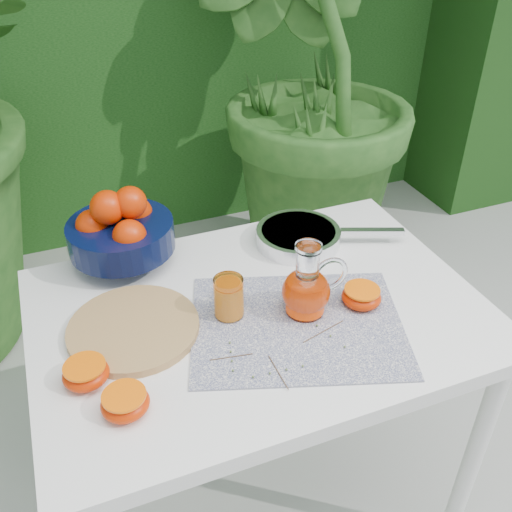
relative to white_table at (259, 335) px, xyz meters
name	(u,v)px	position (x,y,z in m)	size (l,w,h in m)	color
ground	(252,493)	(-0.01, 0.03, -0.67)	(60.00, 60.00, 0.00)	beige
potted_plant_right	(300,74)	(0.64, 1.16, 0.21)	(1.75, 1.75, 1.75)	#25531C
white_table	(259,335)	(0.00, 0.00, 0.00)	(1.00, 0.70, 0.75)	white
placemat	(297,325)	(0.05, -0.08, 0.08)	(0.45, 0.35, 0.00)	#0C1345
cutting_board	(134,328)	(-0.28, 0.03, 0.09)	(0.28, 0.28, 0.02)	#B1814F
fruit_bowl	(120,229)	(-0.25, 0.30, 0.17)	(0.30, 0.30, 0.20)	black
juice_pitcher	(307,289)	(0.09, -0.05, 0.15)	(0.15, 0.11, 0.18)	white
juice_tumbler	(229,298)	(-0.07, 0.00, 0.13)	(0.09, 0.09, 0.10)	white
saute_pan	(300,236)	(0.20, 0.21, 0.10)	(0.40, 0.29, 0.04)	silver
orange_halves	(202,353)	(-0.17, -0.11, 0.10)	(0.72, 0.22, 0.04)	red
thyme_sprigs	(281,352)	(-0.01, -0.15, 0.09)	(0.31, 0.18, 0.01)	#513925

